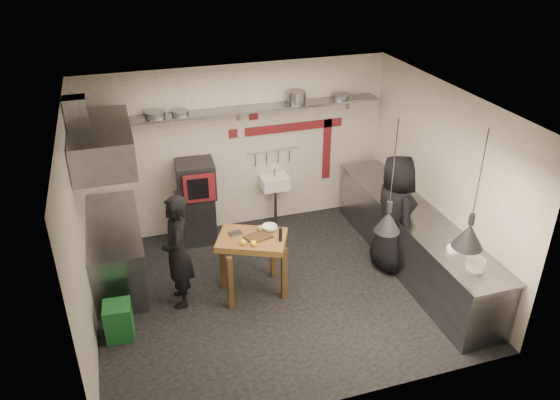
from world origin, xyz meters
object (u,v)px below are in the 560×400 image
object	(u,v)px
oven_stand	(196,218)
chef_right	(394,214)
chef_left	(177,252)
green_bin	(119,321)
combi_oven	(196,179)
prep_table	(253,265)

from	to	relation	value
oven_stand	chef_right	bearing A→B (deg)	-28.28
oven_stand	chef_right	xyz separation A→B (m)	(2.70, -1.67, 0.51)
chef_left	green_bin	bearing A→B (deg)	-56.82
green_bin	chef_left	bearing A→B (deg)	29.37
chef_right	combi_oven	bearing A→B (deg)	57.56
oven_stand	chef_left	size ratio (longest dim) A/B	0.49
prep_table	chef_left	world-z (taller)	chef_left
oven_stand	chef_left	distance (m)	1.70
combi_oven	green_bin	world-z (taller)	combi_oven
prep_table	chef_right	size ratio (longest dim) A/B	0.50
combi_oven	chef_right	size ratio (longest dim) A/B	0.32
green_bin	chef_left	distance (m)	1.14
chef_right	chef_left	bearing A→B (deg)	88.57
combi_oven	green_bin	xyz separation A→B (m)	(-1.41, -2.09, -0.84)
chef_left	chef_right	distance (m)	3.19
combi_oven	prep_table	xyz separation A→B (m)	(0.47, -1.70, -0.63)
prep_table	combi_oven	bearing A→B (deg)	129.97
oven_stand	prep_table	size ratio (longest dim) A/B	0.87
chef_left	combi_oven	bearing A→B (deg)	165.05
combi_oven	prep_table	world-z (taller)	combi_oven
oven_stand	combi_oven	bearing A→B (deg)	30.19
oven_stand	prep_table	bearing A→B (deg)	-69.32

